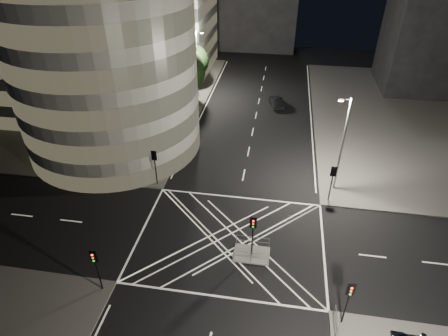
% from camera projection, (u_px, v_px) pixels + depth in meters
% --- Properties ---
extents(ground, '(120.00, 120.00, 0.00)m').
position_uv_depth(ground, '(230.00, 240.00, 32.79)').
color(ground, black).
rests_on(ground, ground).
extents(sidewalk_far_left, '(42.00, 42.00, 0.15)m').
position_uv_depth(sidewalk_far_left, '(73.00, 96.00, 58.69)').
color(sidewalk_far_left, '#595654').
rests_on(sidewalk_far_left, ground).
extents(central_island, '(3.00, 2.00, 0.15)m').
position_uv_depth(central_island, '(251.00, 254.00, 31.25)').
color(central_island, slate).
rests_on(central_island, ground).
extents(office_tower_curved, '(30.00, 29.00, 27.20)m').
position_uv_depth(office_tower_curved, '(80.00, 28.00, 43.79)').
color(office_tower_curved, gray).
rests_on(office_tower_curved, sidewalk_far_left).
extents(office_block_rear, '(24.00, 16.00, 22.00)m').
position_uv_depth(office_block_rear, '(140.00, 4.00, 63.84)').
color(office_block_rear, gray).
rests_on(office_block_rear, sidewalk_far_left).
extents(building_right_far, '(14.00, 12.00, 15.00)m').
position_uv_depth(building_right_far, '(435.00, 40.00, 57.79)').
color(building_right_far, black).
rests_on(building_right_far, sidewalk_far_right).
extents(building_far_end, '(18.00, 8.00, 18.00)m').
position_uv_depth(building_far_end, '(253.00, 3.00, 75.75)').
color(building_far_end, black).
rests_on(building_far_end, ground).
extents(tree_a, '(4.17, 4.17, 6.95)m').
position_uv_depth(tree_a, '(144.00, 134.00, 38.92)').
color(tree_a, black).
rests_on(tree_a, sidewalk_far_left).
extents(tree_b, '(4.46, 4.46, 7.66)m').
position_uv_depth(tree_b, '(161.00, 106.00, 43.53)').
color(tree_b, black).
rests_on(tree_b, sidewalk_far_left).
extents(tree_c, '(4.13, 4.13, 6.61)m').
position_uv_depth(tree_c, '(175.00, 93.00, 48.92)').
color(tree_c, black).
rests_on(tree_c, sidewalk_far_left).
extents(tree_d, '(5.67, 5.67, 8.32)m').
position_uv_depth(tree_d, '(186.00, 71.00, 53.36)').
color(tree_d, black).
rests_on(tree_d, sidewalk_far_left).
extents(tree_e, '(4.28, 4.28, 7.04)m').
position_uv_depth(tree_e, '(195.00, 61.00, 58.54)').
color(tree_e, black).
rests_on(tree_e, sidewalk_far_left).
extents(traffic_signal_fl, '(0.55, 0.22, 4.00)m').
position_uv_depth(traffic_signal_fl, '(155.00, 161.00, 37.89)').
color(traffic_signal_fl, black).
rests_on(traffic_signal_fl, sidewalk_far_left).
extents(traffic_signal_nl, '(0.55, 0.22, 4.00)m').
position_uv_depth(traffic_signal_nl, '(96.00, 263.00, 26.76)').
color(traffic_signal_nl, black).
rests_on(traffic_signal_nl, sidewalk_near_left).
extents(traffic_signal_fr, '(0.55, 0.22, 4.00)m').
position_uv_depth(traffic_signal_fr, '(333.00, 177.00, 35.56)').
color(traffic_signal_fr, black).
rests_on(traffic_signal_fr, sidewalk_far_right).
extents(traffic_signal_nr, '(0.55, 0.22, 4.00)m').
position_uv_depth(traffic_signal_nr, '(349.00, 297.00, 24.43)').
color(traffic_signal_nr, black).
rests_on(traffic_signal_nr, sidewalk_near_right).
extents(traffic_signal_island, '(0.55, 0.22, 4.00)m').
position_uv_depth(traffic_signal_island, '(253.00, 229.00, 29.66)').
color(traffic_signal_island, black).
rests_on(traffic_signal_island, central_island).
extents(street_lamp_left_near, '(1.25, 0.25, 10.00)m').
position_uv_depth(street_lamp_left_near, '(161.00, 115.00, 40.76)').
color(street_lamp_left_near, slate).
rests_on(street_lamp_left_near, sidewalk_far_left).
extents(street_lamp_left_far, '(1.25, 0.25, 10.00)m').
position_uv_depth(street_lamp_left_far, '(197.00, 62.00, 55.49)').
color(street_lamp_left_far, slate).
rests_on(street_lamp_left_far, sidewalk_far_left).
extents(street_lamp_right_far, '(1.25, 0.25, 10.00)m').
position_uv_depth(street_lamp_right_far, '(342.00, 143.00, 35.80)').
color(street_lamp_right_far, slate).
rests_on(street_lamp_right_far, sidewalk_far_right).
extents(railing_island_south, '(2.80, 0.06, 1.10)m').
position_uv_depth(railing_island_south, '(251.00, 257.00, 30.17)').
color(railing_island_south, slate).
rests_on(railing_island_south, central_island).
extents(railing_island_north, '(2.80, 0.06, 1.10)m').
position_uv_depth(railing_island_north, '(253.00, 241.00, 31.64)').
color(railing_island_north, slate).
rests_on(railing_island_north, central_island).
extents(sedan, '(2.55, 4.53, 1.41)m').
position_uv_depth(sedan, '(277.00, 102.00, 55.33)').
color(sedan, black).
rests_on(sedan, ground).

